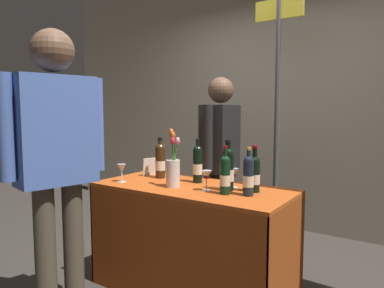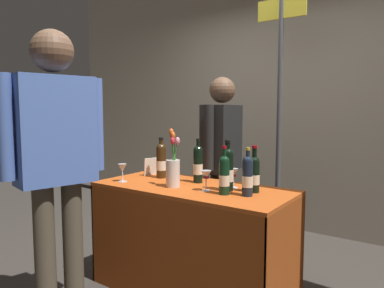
% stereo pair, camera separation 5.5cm
% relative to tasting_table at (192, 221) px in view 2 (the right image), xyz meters
% --- Properties ---
extents(back_partition, '(6.47, 0.12, 3.12)m').
position_rel_tasting_table_xyz_m(back_partition, '(0.00, 1.82, 1.04)').
color(back_partition, '#B2A893').
rests_on(back_partition, ground_plane).
extents(tasting_table, '(1.41, 0.64, 0.77)m').
position_rel_tasting_table_xyz_m(tasting_table, '(0.00, 0.00, 0.00)').
color(tasting_table, '#B74C19').
rests_on(tasting_table, ground_plane).
extents(featured_wine_bottle, '(0.07, 0.07, 0.31)m').
position_rel_tasting_table_xyz_m(featured_wine_bottle, '(0.31, -0.08, 0.38)').
color(featured_wine_bottle, black).
rests_on(featured_wine_bottle, tasting_table).
extents(display_bottle_0, '(0.08, 0.08, 0.34)m').
position_rel_tasting_table_xyz_m(display_bottle_0, '(0.27, 0.02, 0.40)').
color(display_bottle_0, black).
rests_on(display_bottle_0, tasting_table).
extents(display_bottle_1, '(0.07, 0.07, 0.33)m').
position_rel_tasting_table_xyz_m(display_bottle_1, '(-0.04, 0.13, 0.39)').
color(display_bottle_1, black).
rests_on(display_bottle_1, tasting_table).
extents(display_bottle_2, '(0.07, 0.07, 0.31)m').
position_rel_tasting_table_xyz_m(display_bottle_2, '(0.45, -0.03, 0.38)').
color(display_bottle_2, '#192333').
rests_on(display_bottle_2, tasting_table).
extents(display_bottle_3, '(0.08, 0.08, 0.32)m').
position_rel_tasting_table_xyz_m(display_bottle_3, '(-0.38, 0.12, 0.39)').
color(display_bottle_3, '#38230F').
rests_on(display_bottle_3, tasting_table).
extents(display_bottle_4, '(0.07, 0.07, 0.31)m').
position_rel_tasting_table_xyz_m(display_bottle_4, '(0.44, 0.08, 0.38)').
color(display_bottle_4, black).
rests_on(display_bottle_4, tasting_table).
extents(wine_glass_near_vendor, '(0.07, 0.07, 0.13)m').
position_rel_tasting_table_xyz_m(wine_glass_near_vendor, '(0.26, 0.12, 0.35)').
color(wine_glass_near_vendor, silver).
rests_on(wine_glass_near_vendor, tasting_table).
extents(wine_glass_mid, '(0.07, 0.07, 0.14)m').
position_rel_tasting_table_xyz_m(wine_glass_mid, '(0.16, -0.07, 0.36)').
color(wine_glass_mid, silver).
rests_on(wine_glass_mid, tasting_table).
extents(wine_glass_near_taster, '(0.07, 0.07, 0.14)m').
position_rel_tasting_table_xyz_m(wine_glass_near_taster, '(-0.52, -0.17, 0.35)').
color(wine_glass_near_taster, silver).
rests_on(wine_glass_near_taster, tasting_table).
extents(flower_vase, '(0.10, 0.10, 0.41)m').
position_rel_tasting_table_xyz_m(flower_vase, '(-0.10, -0.10, 0.38)').
color(flower_vase, silver).
rests_on(flower_vase, tasting_table).
extents(brochure_stand, '(0.06, 0.15, 0.14)m').
position_rel_tasting_table_xyz_m(brochure_stand, '(-0.52, 0.16, 0.32)').
color(brochure_stand, silver).
rests_on(brochure_stand, tasting_table).
extents(vendor_presenter, '(0.27, 0.61, 1.59)m').
position_rel_tasting_table_xyz_m(vendor_presenter, '(-0.10, 0.59, 0.43)').
color(vendor_presenter, '#4C4233').
rests_on(vendor_presenter, ground_plane).
extents(taster_foreground_right, '(0.31, 0.59, 1.77)m').
position_rel_tasting_table_xyz_m(taster_foreground_right, '(-0.41, -0.80, 0.55)').
color(taster_foreground_right, '#4C4233').
rests_on(taster_foreground_right, ground_plane).
extents(booth_signpost, '(0.45, 0.04, 2.34)m').
position_rel_tasting_table_xyz_m(booth_signpost, '(0.18, 1.15, 0.89)').
color(booth_signpost, '#47474C').
rests_on(booth_signpost, ground_plane).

